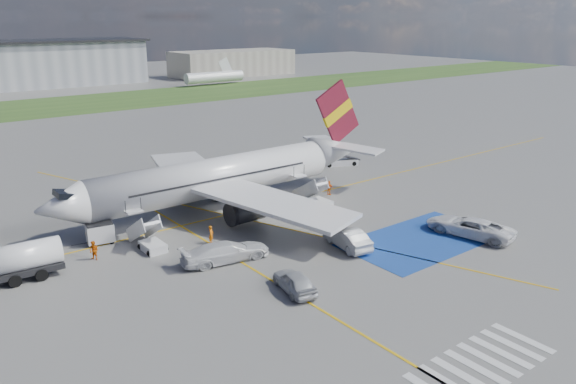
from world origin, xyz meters
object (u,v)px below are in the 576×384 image
Objects in this scene: car_silver_a at (295,281)px; car_silver_b at (347,238)px; van_white_b at (226,249)px; fuel_tanker at (2,269)px; belt_loader at (340,163)px; gpu_cart at (100,234)px; van_white_a at (470,224)px; airliner at (227,175)px.

car_silver_b is at bearing -145.60° from car_silver_a.
van_white_b reaches higher than car_silver_a.
fuel_tanker reaches higher than belt_loader.
car_silver_a reaches higher than belt_loader.
van_white_b is (6.55, -9.73, 0.23)m from gpu_cart.
airliner is at bearing -68.92° from van_white_a.
car_silver_b is (24.44, -10.50, -0.34)m from fuel_tanker.
van_white_a is (12.71, -19.93, -2.29)m from airliner.
gpu_cart reaches higher than belt_loader.
airliner is 13.64m from van_white_b.
van_white_b is at bearing -11.90° from car_silver_b.
car_silver_b is at bearing -81.66° from airliner.
van_white_a is at bearing -25.51° from gpu_cart.
airliner reaches higher than car_silver_b.
gpu_cart is 0.54× the size of car_silver_a.
car_silver_a is at bearing 32.81° from car_silver_b.
van_white_a is at bearing -103.65° from van_white_b.
van_white_a is (26.58, -18.39, 0.27)m from gpu_cart.
van_white_a reaches higher than car_silver_a.
gpu_cart is (-13.87, -1.54, -2.56)m from airliner.
van_white_b is (14.89, -6.55, -0.13)m from fuel_tanker.
airliner is at bearing -142.14° from belt_loader.
van_white_a is at bearing -171.66° from car_silver_a.
fuel_tanker is 38.09m from van_white_a.
gpu_cart is at bearing -145.31° from belt_loader.
fuel_tanker is at bearing -34.98° from van_white_a.
belt_loader is at bearing 17.08° from fuel_tanker.
airliner is 4.35× the size of fuel_tanker.
fuel_tanker is 26.61m from car_silver_b.
fuel_tanker is 3.50× the size of gpu_cart.
belt_loader is 26.42m from van_white_a.
fuel_tanker is at bearing -150.00° from gpu_cart.
airliner reaches higher than belt_loader.
car_silver_a is 7.49m from van_white_b.
car_silver_b is (2.23, -15.22, -2.54)m from airliner.
van_white_b is at bearing -34.82° from van_white_a.
airliner reaches higher than van_white_b.
van_white_b is (-7.33, -11.27, -2.33)m from airliner.
gpu_cart is 32.32m from van_white_a.
airliner is 19.85m from car_silver_a.
airliner is 7.30× the size of belt_loader.
van_white_a is (-7.88, -25.21, 0.74)m from belt_loader.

